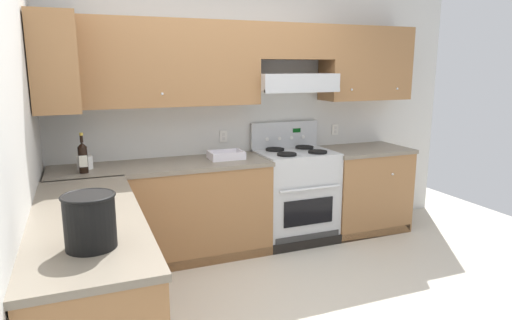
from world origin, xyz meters
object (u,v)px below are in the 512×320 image
Objects in this scene: wine_bottle at (83,157)px; bowl at (226,156)px; stove at (295,194)px; paper_towel_roll at (85,162)px; bucket at (90,220)px.

wine_bottle reaches higher than bowl.
stove reaches higher than bowl.
paper_towel_roll is at bearing 178.59° from stove.
wine_bottle reaches higher than bucket.
wine_bottle is 1.03× the size of bowl.
bowl is 1.21× the size of bucket.
wine_bottle is 1.28m from bowl.
bucket reaches higher than paper_towel_roll.
wine_bottle is at bearing 90.00° from bucket.
wine_bottle is at bearing -176.94° from stove.
bucket is 2.04× the size of paper_towel_roll.
wine_bottle is 1.68m from bucket.
bowl is 2.20m from bucket.
stove is at bearing -0.83° from bowl.
stove is 9.13× the size of paper_towel_roll.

